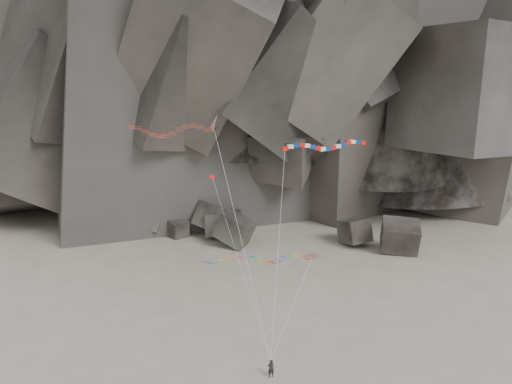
{
  "coord_description": "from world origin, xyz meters",
  "views": [
    {
      "loc": [
        0.81,
        -53.08,
        29.66
      ],
      "look_at": [
        1.38,
        6.0,
        16.01
      ],
      "focal_mm": 35.0,
      "sensor_mm": 36.0,
      "label": 1
    }
  ],
  "objects_px": {
    "kite_flyer": "(271,367)",
    "pennant_kite": "(221,207)",
    "banner_kite": "(325,146)",
    "parafoil_kite": "(254,257)",
    "delta_kite": "(166,129)"
  },
  "relations": [
    {
      "from": "kite_flyer",
      "to": "pennant_kite",
      "type": "height_order",
      "value": "pennant_kite"
    },
    {
      "from": "delta_kite",
      "to": "pennant_kite",
      "type": "height_order",
      "value": "delta_kite"
    },
    {
      "from": "delta_kite",
      "to": "pennant_kite",
      "type": "bearing_deg",
      "value": -46.79
    },
    {
      "from": "delta_kite",
      "to": "banner_kite",
      "type": "relative_size",
      "value": 1.17
    },
    {
      "from": "pennant_kite",
      "to": "delta_kite",
      "type": "bearing_deg",
      "value": 117.83
    },
    {
      "from": "kite_flyer",
      "to": "pennant_kite",
      "type": "distance_m",
      "value": 17.19
    },
    {
      "from": "banner_kite",
      "to": "parafoil_kite",
      "type": "distance_m",
      "value": 15.66
    },
    {
      "from": "delta_kite",
      "to": "parafoil_kite",
      "type": "xyz_separation_m",
      "value": [
        9.73,
        -2.75,
        -14.15
      ]
    },
    {
      "from": "banner_kite",
      "to": "parafoil_kite",
      "type": "bearing_deg",
      "value": -167.84
    },
    {
      "from": "kite_flyer",
      "to": "pennant_kite",
      "type": "bearing_deg",
      "value": -69.94
    },
    {
      "from": "delta_kite",
      "to": "parafoil_kite",
      "type": "relative_size",
      "value": 1.75
    },
    {
      "from": "banner_kite",
      "to": "delta_kite",
      "type": "bearing_deg",
      "value": 167.27
    },
    {
      "from": "delta_kite",
      "to": "pennant_kite",
      "type": "xyz_separation_m",
      "value": [
        6.26,
        -3.98,
        -7.97
      ]
    },
    {
      "from": "banner_kite",
      "to": "parafoil_kite",
      "type": "relative_size",
      "value": 1.5
    },
    {
      "from": "delta_kite",
      "to": "banner_kite",
      "type": "bearing_deg",
      "value": -4.62
    }
  ]
}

